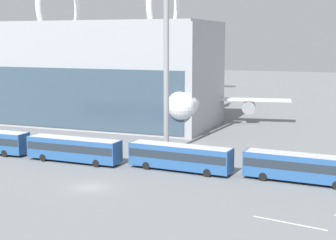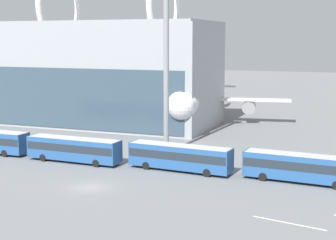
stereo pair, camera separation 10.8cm
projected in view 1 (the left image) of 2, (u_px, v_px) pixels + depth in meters
The scene contains 7 objects.
ground_plane at pixel (90, 187), 58.14m from camera, with size 440.00×440.00×0.00m, color slate.
airliner_at_gate_far at pixel (197, 94), 102.81m from camera, with size 36.92×38.63×16.09m.
shuttle_bus_1 at pixel (74, 148), 69.69m from camera, with size 13.56×3.09×3.32m.
shuttle_bus_2 at pixel (180, 156), 65.07m from camera, with size 13.66×3.74×3.32m.
shuttle_bus_3 at pixel (302, 166), 59.77m from camera, with size 13.66×3.72×3.32m.
floodlight_mast at pixel (166, 33), 72.76m from camera, with size 2.09×2.09×32.11m.
lane_stripe_4 at pixel (289, 223), 46.82m from camera, with size 6.95×0.25×0.01m, color silver.
Camera 1 is at (28.40, -49.34, 16.60)m, focal length 55.00 mm.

